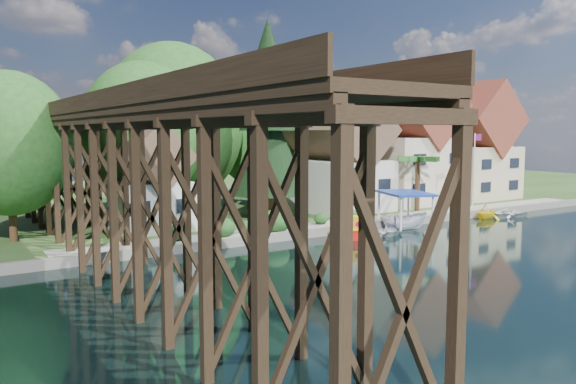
% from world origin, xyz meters
% --- Properties ---
extents(ground, '(140.00, 140.00, 0.00)m').
position_xyz_m(ground, '(0.00, 0.00, 0.00)').
color(ground, black).
rests_on(ground, ground).
extents(bank, '(140.00, 52.00, 0.50)m').
position_xyz_m(bank, '(0.00, 34.00, 0.25)').
color(bank, '#2A461C').
rests_on(bank, ground).
extents(seawall, '(60.00, 0.40, 0.62)m').
position_xyz_m(seawall, '(4.00, 8.00, 0.31)').
color(seawall, slate).
rests_on(seawall, ground).
extents(promenade, '(50.00, 2.60, 0.06)m').
position_xyz_m(promenade, '(6.00, 9.30, 0.53)').
color(promenade, gray).
rests_on(promenade, bank).
extents(trestle_bridge, '(4.12, 44.18, 9.30)m').
position_xyz_m(trestle_bridge, '(-16.00, 5.17, 5.35)').
color(trestle_bridge, black).
rests_on(trestle_bridge, ground).
extents(house_left, '(7.64, 8.64, 11.02)m').
position_xyz_m(house_left, '(7.00, 16.00, 5.14)').
color(house_left, beige).
rests_on(house_left, bank).
extents(house_center, '(8.65, 9.18, 13.89)m').
position_xyz_m(house_center, '(16.00, 16.50, 6.42)').
color(house_center, beige).
rests_on(house_center, bank).
extents(house_right, '(8.15, 8.64, 12.45)m').
position_xyz_m(house_right, '(25.00, 16.00, 5.78)').
color(house_right, '#C8BA90').
rests_on(house_right, bank).
extents(shed, '(5.09, 5.40, 7.85)m').
position_xyz_m(shed, '(-11.00, 14.50, 3.83)').
color(shed, beige).
rests_on(shed, bank).
extents(bg_trees, '(49.90, 13.30, 10.57)m').
position_xyz_m(bg_trees, '(1.00, 21.25, 7.29)').
color(bg_trees, '#382314').
rests_on(bg_trees, bank).
extents(shrubs, '(15.76, 2.47, 1.70)m').
position_xyz_m(shrubs, '(-4.60, 9.26, 1.23)').
color(shrubs, '#184418').
rests_on(shrubs, bank).
extents(conifer, '(6.51, 6.51, 16.03)m').
position_xyz_m(conifer, '(-1.00, 14.88, 8.22)').
color(conifer, '#382314').
rests_on(conifer, bank).
extents(palm_tree, '(3.74, 3.74, 5.17)m').
position_xyz_m(palm_tree, '(12.38, 11.24, 5.02)').
color(palm_tree, '#382314').
rests_on(palm_tree, bank).
extents(flagpole, '(1.09, 0.17, 6.96)m').
position_xyz_m(flagpole, '(18.90, 10.32, 4.77)').
color(flagpole, white).
rests_on(flagpole, bank).
extents(tugboat, '(3.31, 2.46, 2.14)m').
position_xyz_m(tugboat, '(0.62, 5.93, 0.64)').
color(tugboat, red).
rests_on(tugboat, ground).
extents(boat_white_a, '(4.08, 3.18, 0.77)m').
position_xyz_m(boat_white_a, '(3.26, 5.75, 0.39)').
color(boat_white_a, white).
rests_on(boat_white_a, ground).
extents(boat_canopy, '(4.43, 5.33, 2.94)m').
position_xyz_m(boat_canopy, '(6.39, 6.69, 1.26)').
color(boat_canopy, white).
rests_on(boat_canopy, ground).
extents(boat_yellow, '(2.77, 2.39, 1.44)m').
position_xyz_m(boat_yellow, '(16.44, 6.92, 0.72)').
color(boat_yellow, yellow).
rests_on(boat_yellow, ground).
extents(boat_white_b, '(4.47, 3.77, 0.79)m').
position_xyz_m(boat_white_b, '(19.38, 6.58, 0.39)').
color(boat_white_b, white).
rests_on(boat_white_b, ground).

